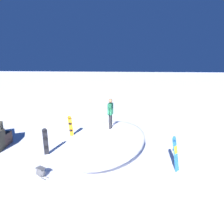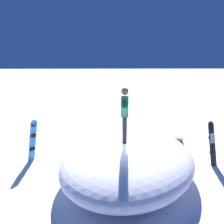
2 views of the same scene
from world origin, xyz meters
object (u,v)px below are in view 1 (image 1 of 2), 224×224
Objects in this scene: backpack_near at (125,128)px; backpack_far at (41,172)px; snowboarder_standing at (110,111)px; snowboard_secondary_upright at (71,126)px; snowboard_primary_upright at (175,153)px; snowboard_tertiary_upright at (46,141)px.

backpack_far is at bearing -24.48° from backpack_near.
backpack_far is (3.45, -2.69, -2.10)m from snowboarder_standing.
backpack_far is at bearing 4.29° from snowboard_secondary_upright.
snowboard_primary_upright is 6.86m from snowboard_tertiary_upright.
snowboard_tertiary_upright is at bearing -6.17° from snowboard_secondary_upright.
backpack_far is (2.06, 0.72, -0.62)m from snowboard_tertiary_upright.
snowboard_tertiary_upright is (-0.56, -6.83, -0.02)m from snowboard_primary_upright.
snowboard_primary_upright is at bearing 103.81° from backpack_far.
snowboarder_standing is 4.20m from snowboard_primary_upright.
snowboard_tertiary_upright is 2.67× the size of backpack_near.
snowboard_secondary_upright is at bearing -61.00° from backpack_near.
backpack_far is (7.16, -3.26, 0.08)m from backpack_near.
snowboard_secondary_upright is at bearing -175.71° from backpack_far.
snowboarder_standing is at bearing 61.19° from snowboard_secondary_upright.
snowboard_secondary_upright is 0.95× the size of snowboard_tertiary_upright.
snowboard_tertiary_upright reaches higher than backpack_near.
snowboarder_standing reaches higher than snowboard_tertiary_upright.
snowboard_secondary_upright is at bearing -118.81° from snowboarder_standing.
snowboard_tertiary_upright reaches higher than snowboard_secondary_upright.
snowboarder_standing is 2.84× the size of backpack_near.
snowboard_secondary_upright is (-3.64, -6.50, -0.06)m from snowboard_primary_upright.
snowboard_primary_upright is 1.02× the size of snowboard_tertiary_upright.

